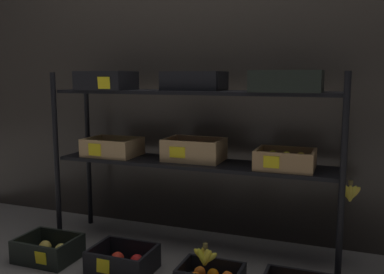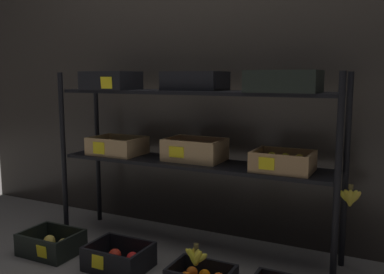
# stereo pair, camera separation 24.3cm
# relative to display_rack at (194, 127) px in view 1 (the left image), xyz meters

# --- Properties ---
(ground_plane) EXTENTS (10.00, 10.00, 0.00)m
(ground_plane) POSITION_rel_display_rack_xyz_m (-0.01, -0.00, -0.75)
(ground_plane) COLOR #605B56
(storefront_wall) EXTENTS (4.08, 0.12, 1.89)m
(storefront_wall) POSITION_rel_display_rack_xyz_m (-0.01, 0.37, 0.20)
(storefront_wall) COLOR #2D2823
(storefront_wall) RESTS_ON ground_plane
(display_rack) EXTENTS (1.79, 0.37, 1.07)m
(display_rack) POSITION_rel_display_rack_xyz_m (0.00, 0.00, 0.00)
(display_rack) COLOR black
(display_rack) RESTS_ON ground_plane
(crate_ground_apple_gold) EXTENTS (0.33, 0.26, 0.13)m
(crate_ground_apple_gold) POSITION_rel_display_rack_xyz_m (-0.73, -0.43, -0.70)
(crate_ground_apple_gold) COLOR black
(crate_ground_apple_gold) RESTS_ON ground_plane
(crate_ground_apple_red) EXTENTS (0.33, 0.26, 0.13)m
(crate_ground_apple_red) POSITION_rel_display_rack_xyz_m (-0.25, -0.41, -0.70)
(crate_ground_apple_red) COLOR black
(crate_ground_apple_red) RESTS_ON ground_plane
(banana_bunch_loose) EXTENTS (0.14, 0.05, 0.12)m
(banana_bunch_loose) POSITION_rel_display_rack_xyz_m (0.21, -0.40, -0.60)
(banana_bunch_loose) COLOR brown
(banana_bunch_loose) RESTS_ON crate_ground_tangerine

